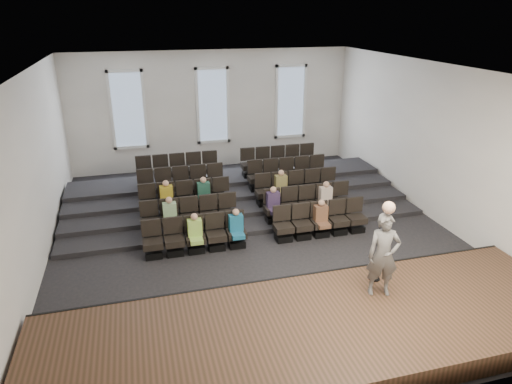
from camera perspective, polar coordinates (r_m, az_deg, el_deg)
The scene contains 14 objects.
ground at distance 14.25m, azimuth -0.12°, elevation -5.31°, with size 14.00×14.00×0.00m, color black.
ceiling at distance 12.78m, azimuth -0.14°, elevation 15.12°, with size 12.00×14.00×0.02m, color white.
wall_back at distance 19.96m, azimuth -5.43°, elevation 10.15°, with size 12.00×0.04×5.00m, color white.
wall_front at distance 7.36m, azimuth 14.48°, elevation -11.87°, with size 12.00×0.04×5.00m, color white.
wall_left at distance 13.18m, azimuth -26.32°, elevation 1.83°, with size 0.04×14.00×5.00m, color white.
wall_right at distance 15.90m, azimuth 21.44°, elevation 5.72°, with size 0.04×14.00×5.00m, color white.
stage at distance 10.05m, azimuth 7.77°, elevation -16.86°, with size 11.80×3.60×0.50m, color #4C2F20.
stage_lip at distance 11.38m, azimuth 4.31°, elevation -11.56°, with size 11.80×0.06×0.52m, color black.
risers at distance 16.98m, azimuth -2.89°, elevation -0.00°, with size 11.80×4.80×0.60m.
seating_rows at distance 15.33m, azimuth -1.61°, elevation -0.50°, with size 6.80×4.70×1.67m.
windows at distance 19.85m, azimuth -5.42°, elevation 10.68°, with size 8.44×0.10×3.24m.
audience at distance 14.23m, azimuth -1.69°, elevation -1.66°, with size 5.45×2.64×1.10m.
speaker at distance 10.51m, azimuth 15.62°, elevation -7.61°, with size 0.71×0.47×1.95m, color #5B5856.
mic_stand at distance 11.23m, azimuth 14.78°, elevation -8.36°, with size 0.27×0.27×1.64m.
Camera 1 is at (-3.28, -12.26, 6.49)m, focal length 32.00 mm.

